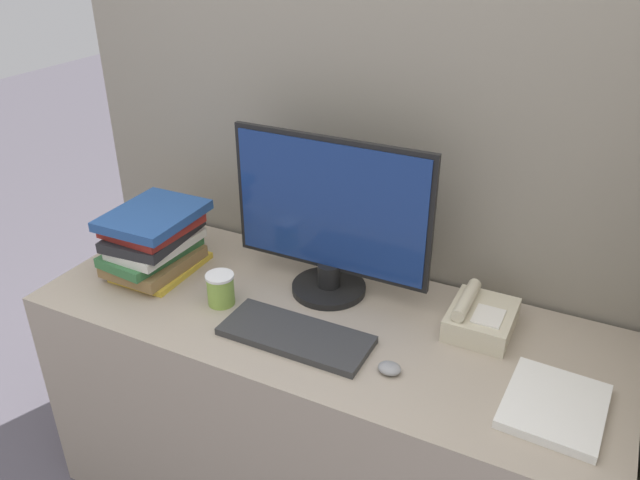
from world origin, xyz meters
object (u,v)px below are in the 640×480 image
object	(u,v)px
book_stack	(154,241)
desk_telephone	(480,318)
mouse	(390,368)
monitor	(330,222)
coffee_cup	(221,289)
keyboard	(296,335)

from	to	relation	value
book_stack	desk_telephone	bearing A→B (deg)	8.53
mouse	monitor	bearing A→B (deg)	137.69
monitor	coffee_cup	distance (m)	0.37
keyboard	book_stack	world-z (taller)	book_stack
coffee_cup	desk_telephone	distance (m)	0.73
mouse	desk_telephone	world-z (taller)	desk_telephone
book_stack	desk_telephone	world-z (taller)	book_stack
mouse	desk_telephone	xyz separation A→B (m)	(0.15, 0.28, 0.02)
monitor	keyboard	size ratio (longest dim) A/B	1.48
monitor	desk_telephone	bearing A→B (deg)	1.07
desk_telephone	coffee_cup	bearing A→B (deg)	-163.15
mouse	desk_telephone	bearing A→B (deg)	61.38
book_stack	desk_telephone	size ratio (longest dim) A/B	1.53
desk_telephone	mouse	bearing A→B (deg)	-118.62
desk_telephone	book_stack	bearing A→B (deg)	-171.47
mouse	book_stack	distance (m)	0.85
monitor	keyboard	distance (m)	0.34
monitor	coffee_cup	bearing A→B (deg)	-140.75
keyboard	coffee_cup	bearing A→B (deg)	169.28
monitor	desk_telephone	xyz separation A→B (m)	(0.45, 0.01, -0.19)
coffee_cup	monitor	bearing A→B (deg)	39.25
coffee_cup	desk_telephone	xyz separation A→B (m)	(0.70, 0.21, -0.01)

